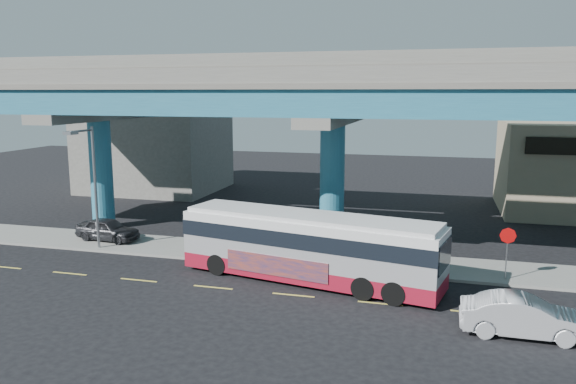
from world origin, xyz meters
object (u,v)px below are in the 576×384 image
(transit_bus, at_px, (309,245))
(sedan, at_px, (524,317))
(parked_car, at_px, (108,229))
(street_lamp, at_px, (89,170))
(stop_sign, at_px, (508,242))

(transit_bus, height_order, sedan, transit_bus)
(sedan, relative_size, parked_car, 1.12)
(sedan, distance_m, street_lamp, 23.81)
(street_lamp, xyz_separation_m, stop_sign, (22.75, 0.72, -2.81))
(transit_bus, distance_m, parked_car, 14.33)
(street_lamp, bearing_deg, stop_sign, 1.82)
(parked_car, relative_size, street_lamp, 0.59)
(parked_car, bearing_deg, street_lamp, -162.53)
(sedan, bearing_deg, stop_sign, 0.41)
(sedan, bearing_deg, street_lamp, 76.31)
(transit_bus, xyz_separation_m, parked_car, (-13.79, 3.79, -1.01))
(parked_car, xyz_separation_m, street_lamp, (0.44, -2.18, 4.01))
(transit_bus, bearing_deg, stop_sign, 25.57)
(sedan, relative_size, street_lamp, 0.66)
(street_lamp, bearing_deg, parked_car, 101.38)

